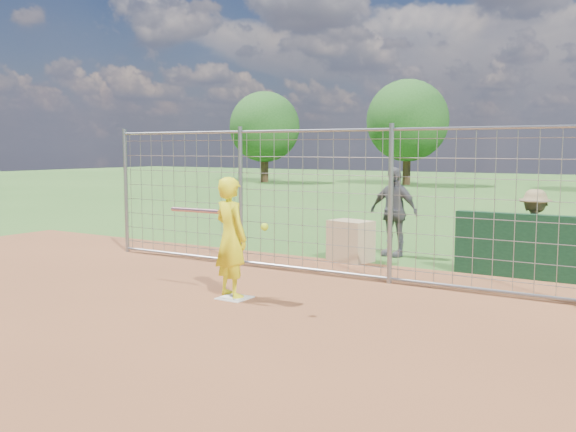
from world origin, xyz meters
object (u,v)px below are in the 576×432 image
Objects in this scene: batter at (231,237)px; bystander_b at (393,212)px; equipment_bin at (351,241)px; bystander_c at (534,233)px.

bystander_b is (0.59, 4.69, 0.02)m from batter.
bystander_c is at bearing 20.01° from equipment_bin.
bystander_b is 1.22× the size of bystander_c.
batter is at bearing -89.30° from bystander_b.
batter is 1.19× the size of bystander_c.
bystander_c is at bearing -4.01° from bystander_b.
bystander_b reaches higher than bystander_c.
bystander_b reaches higher than batter.
bystander_b is at bearing -8.49° from bystander_c.
bystander_c is 3.36m from equipment_bin.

